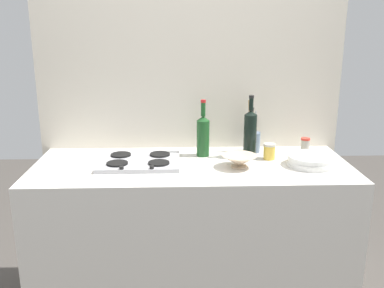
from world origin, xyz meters
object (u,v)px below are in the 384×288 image
wine_bottle_leftmost (250,133)px  utensil_crock (252,140)px  plate_stack (310,160)px  condiment_jar_front (269,151)px  wine_bottle_mid_left (203,135)px  mixing_bowl (239,161)px  stovetop_hob (139,161)px  condiment_jar_rear (305,145)px

wine_bottle_leftmost → utensil_crock: 0.14m
plate_stack → condiment_jar_front: condiment_jar_front is taller
wine_bottle_leftmost → wine_bottle_mid_left: bearing=172.1°
wine_bottle_leftmost → mixing_bowl: bearing=-114.8°
stovetop_hob → wine_bottle_mid_left: bearing=20.8°
plate_stack → utensil_crock: 0.40m
utensil_crock → condiment_jar_front: size_ratio=3.48×
mixing_bowl → condiment_jar_front: 0.25m
plate_stack → mixing_bowl: mixing_bowl is taller
plate_stack → wine_bottle_leftmost: bearing=151.4°
stovetop_hob → utensil_crock: (0.69, 0.22, 0.06)m
wine_bottle_mid_left → mixing_bowl: (0.19, -0.23, -0.09)m
condiment_jar_rear → wine_bottle_leftmost: bearing=-168.3°
utensil_crock → condiment_jar_rear: size_ratio=3.45×
plate_stack → condiment_jar_front: size_ratio=2.80×
wine_bottle_leftmost → plate_stack: bearing=-28.6°
wine_bottle_leftmost → utensil_crock: bearing=72.7°
stovetop_hob → condiment_jar_rear: (1.01, 0.18, 0.03)m
plate_stack → condiment_jar_rear: bearing=80.5°
wine_bottle_leftmost → wine_bottle_mid_left: size_ratio=1.09×
mixing_bowl → condiment_jar_rear: 0.52m
plate_stack → wine_bottle_leftmost: wine_bottle_leftmost is taller
plate_stack → utensil_crock: size_ratio=0.80×
stovetop_hob → utensil_crock: utensil_crock is taller
wine_bottle_mid_left → condiment_jar_front: (0.39, -0.08, -0.08)m
plate_stack → utensil_crock: bearing=134.6°
plate_stack → wine_bottle_mid_left: size_ratio=0.77×
condiment_jar_front → condiment_jar_rear: (0.25, 0.12, 0.00)m
mixing_bowl → utensil_crock: 0.33m
condiment_jar_front → stovetop_hob: bearing=-175.6°
wine_bottle_mid_left → plate_stack: bearing=-19.6°
wine_bottle_mid_left → mixing_bowl: 0.31m
wine_bottle_leftmost → condiment_jar_front: size_ratio=3.98×
utensil_crock → condiment_jar_rear: bearing=-6.8°
plate_stack → wine_bottle_leftmost: size_ratio=0.70×
wine_bottle_leftmost → condiment_jar_front: bearing=-22.5°
wine_bottle_mid_left → mixing_bowl: bearing=-50.8°
wine_bottle_mid_left → utensil_crock: (0.31, 0.07, -0.06)m
stovetop_hob → plate_stack: bearing=-4.1°
wine_bottle_mid_left → utensil_crock: wine_bottle_mid_left is taller
stovetop_hob → wine_bottle_leftmost: wine_bottle_leftmost is taller
condiment_jar_front → wine_bottle_mid_left: bearing=167.7°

